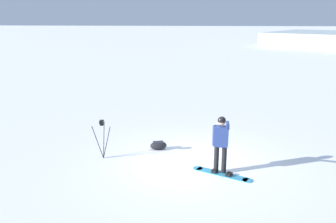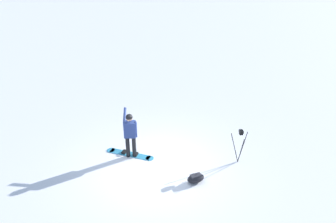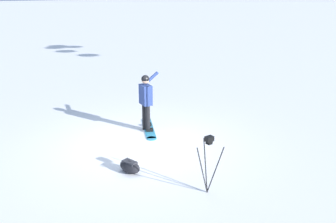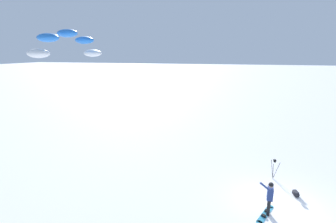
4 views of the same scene
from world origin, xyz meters
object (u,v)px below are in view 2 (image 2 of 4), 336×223
at_px(snowboard, 130,154).
at_px(snowboarder, 130,131).
at_px(gear_bag_large, 196,178).
at_px(camera_tripod, 240,139).

bearing_deg(snowboard, snowboarder, 115.91).
bearing_deg(gear_bag_large, camera_tripod, -152.20).
distance_m(snowboard, gear_bag_large, 2.70).
xyz_separation_m(snowboard, camera_tripod, (-3.69, 0.92, 0.88)).
distance_m(snowboard, camera_tripod, 3.90).
distance_m(gear_bag_large, camera_tripod, 2.03).
bearing_deg(camera_tripod, gear_bag_large, 27.80).
height_order(snowboard, gear_bag_large, gear_bag_large).
height_order(snowboarder, gear_bag_large, snowboarder).
bearing_deg(snowboarder, camera_tripod, 167.53).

